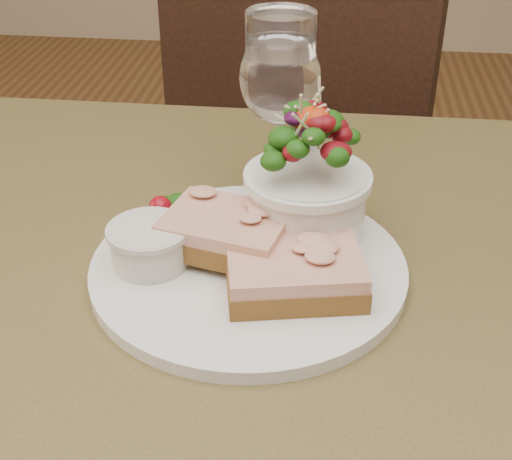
# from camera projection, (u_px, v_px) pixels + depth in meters

# --- Properties ---
(cafe_table) EXTENTS (0.80, 0.80, 0.75)m
(cafe_table) POSITION_uv_depth(u_px,v_px,m) (243.00, 390.00, 0.64)
(cafe_table) COLOR #493D1F
(cafe_table) RESTS_ON ground
(chair_far) EXTENTS (0.53, 0.53, 0.90)m
(chair_far) POSITION_uv_depth(u_px,v_px,m) (317.00, 262.00, 1.43)
(chair_far) COLOR black
(chair_far) RESTS_ON ground
(dinner_plate) EXTENTS (0.27, 0.27, 0.01)m
(dinner_plate) POSITION_uv_depth(u_px,v_px,m) (248.00, 268.00, 0.61)
(dinner_plate) COLOR white
(dinner_plate) RESTS_ON cafe_table
(sandwich_front) EXTENTS (0.12, 0.10, 0.03)m
(sandwich_front) POSITION_uv_depth(u_px,v_px,m) (294.00, 272.00, 0.57)
(sandwich_front) COLOR #4B2C14
(sandwich_front) RESTS_ON dinner_plate
(sandwich_back) EXTENTS (0.12, 0.10, 0.03)m
(sandwich_back) POSITION_uv_depth(u_px,v_px,m) (226.00, 231.00, 0.61)
(sandwich_back) COLOR #4B2C14
(sandwich_back) RESTS_ON dinner_plate
(ramekin) EXTENTS (0.06, 0.06, 0.04)m
(ramekin) POSITION_uv_depth(u_px,v_px,m) (149.00, 244.00, 0.60)
(ramekin) COLOR silver
(ramekin) RESTS_ON dinner_plate
(salad_bowl) EXTENTS (0.10, 0.10, 0.13)m
(salad_bowl) POSITION_uv_depth(u_px,v_px,m) (308.00, 174.00, 0.62)
(salad_bowl) COLOR white
(salad_bowl) RESTS_ON dinner_plate
(garnish) EXTENTS (0.05, 0.04, 0.02)m
(garnish) POSITION_uv_depth(u_px,v_px,m) (172.00, 208.00, 0.67)
(garnish) COLOR #0D3B0A
(garnish) RESTS_ON dinner_plate
(wine_glass) EXTENTS (0.08, 0.08, 0.18)m
(wine_glass) POSITION_uv_depth(u_px,v_px,m) (280.00, 83.00, 0.66)
(wine_glass) COLOR white
(wine_glass) RESTS_ON cafe_table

